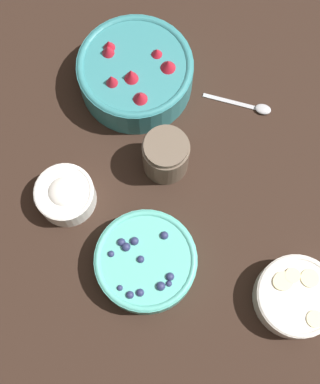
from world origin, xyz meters
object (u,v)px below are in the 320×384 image
(bowl_strawberries, at_px, (135,72))
(bowl_bananas, at_px, (296,296))
(bowl_blueberries, at_px, (146,261))
(bowl_cream, at_px, (65,194))
(jar_chocolate, at_px, (166,156))

(bowl_strawberries, relative_size, bowl_bananas, 1.58)
(bowl_blueberries, bearing_deg, bowl_cream, -21.72)
(bowl_bananas, height_order, bowl_cream, bowl_cream)
(bowl_cream, bearing_deg, bowl_bananas, 173.71)
(bowl_strawberries, distance_m, bowl_blueberries, 0.37)
(bowl_bananas, bearing_deg, bowl_cream, -6.29)
(bowl_blueberries, xyz_separation_m, jar_chocolate, (0.03, -0.20, 0.01))
(bowl_blueberries, relative_size, jar_chocolate, 1.95)
(bowl_cream, bearing_deg, bowl_strawberries, -99.43)
(bowl_cream, xyz_separation_m, jar_chocolate, (-0.15, -0.12, 0.01))
(bowl_bananas, distance_m, bowl_cream, 0.45)
(bowl_cream, bearing_deg, jar_chocolate, -140.75)
(bowl_bananas, xyz_separation_m, jar_chocolate, (0.29, -0.17, 0.01))
(bowl_blueberries, bearing_deg, jar_chocolate, -82.35)
(bowl_strawberries, bearing_deg, bowl_blueberries, 111.50)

